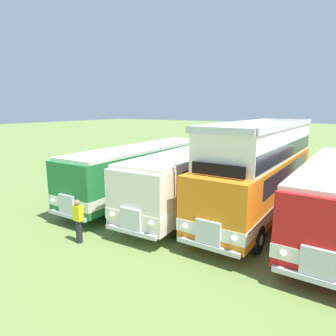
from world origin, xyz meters
TOP-DOWN VIEW (x-y plane):
  - bus_first_in_row at (-11.50, 0.25)m, footprint 2.63×11.38m
  - bus_second_in_row at (-8.21, 0.15)m, footprint 2.81×11.07m
  - bus_third_in_row at (-4.92, 0.45)m, footprint 2.96×10.76m
  - marshal_person at (-10.00, -6.14)m, footprint 0.36×0.24m

SIDE VIEW (x-z plane):
  - marshal_person at x=-10.00m, z-range 0.02..1.75m
  - bus_second_in_row at x=-8.21m, z-range 0.26..3.25m
  - bus_first_in_row at x=-11.50m, z-range 0.26..3.25m
  - bus_third_in_row at x=-4.92m, z-range 0.10..4.62m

